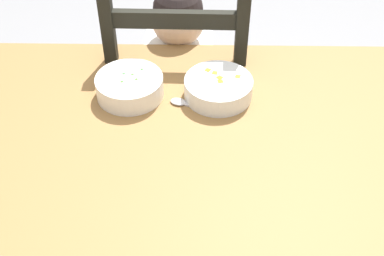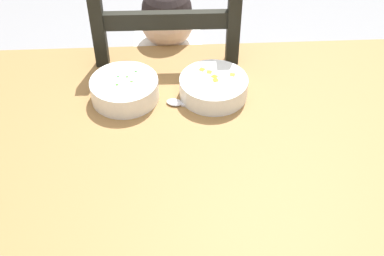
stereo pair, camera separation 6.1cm
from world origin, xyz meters
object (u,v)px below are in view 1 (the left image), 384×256
Objects in this scene: dining_chair at (180,112)px; spoon at (185,103)px; child_figure at (179,77)px; bowl_of_carrots at (218,88)px; bowl_of_peas at (130,86)px; dining_table at (212,191)px.

spoon is (0.03, -0.33, 0.32)m from dining_chair.
dining_chair is at bearing 130.98° from child_figure.
dining_chair is 5.42× the size of bowl_of_carrots.
bowl_of_carrots is 1.36× the size of spoon.
dining_table is at bearing -49.82° from bowl_of_peas.
child_figure is 0.37m from spoon.
spoon is at bearing -155.98° from bowl_of_carrots.
bowl_of_carrots is (0.12, -0.29, 0.19)m from child_figure.
bowl_of_carrots is at bearing -67.72° from child_figure.
dining_table is at bearing -79.47° from child_figure.
child_figure reaches higher than dining_table.
child_figure reaches higher than bowl_of_carrots.
bowl_of_peas is at bearing -112.27° from child_figure.
bowl_of_peas is at bearing -179.99° from bowl_of_carrots.
child_figure reaches higher than spoon.
bowl_of_carrots reaches higher than dining_table.
child_figure is at bearing -49.02° from dining_chair.
bowl_of_peas is 0.16m from spoon.
spoon is at bearing -84.51° from child_figure.
bowl_of_carrots is (0.12, -0.29, 0.34)m from dining_chair.
dining_chair is 1.07× the size of child_figure.
bowl_of_peas is 0.24m from bowl_of_carrots.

